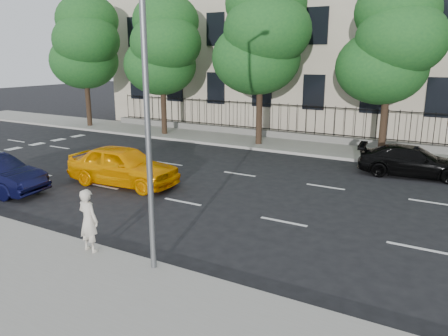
{
  "coord_description": "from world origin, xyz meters",
  "views": [
    {
      "loc": [
        8.93,
        -10.01,
        5.24
      ],
      "look_at": [
        1.47,
        3.0,
        1.37
      ],
      "focal_mm": 35.0,
      "sensor_mm": 36.0,
      "label": 1
    }
  ],
  "objects_px": {
    "street_light": "(160,60)",
    "woman_near": "(88,220)",
    "black_sedan": "(412,161)",
    "yellow_taxi": "(123,165)"
  },
  "relations": [
    {
      "from": "yellow_taxi",
      "to": "woman_near",
      "type": "height_order",
      "value": "woman_near"
    },
    {
      "from": "yellow_taxi",
      "to": "woman_near",
      "type": "relative_size",
      "value": 2.8
    },
    {
      "from": "woman_near",
      "to": "yellow_taxi",
      "type": "bearing_deg",
      "value": -51.14
    },
    {
      "from": "yellow_taxi",
      "to": "street_light",
      "type": "bearing_deg",
      "value": -133.87
    },
    {
      "from": "yellow_taxi",
      "to": "woman_near",
      "type": "bearing_deg",
      "value": -149.42
    },
    {
      "from": "yellow_taxi",
      "to": "black_sedan",
      "type": "distance_m",
      "value": 12.67
    },
    {
      "from": "street_light",
      "to": "yellow_taxi",
      "type": "distance_m",
      "value": 8.82
    },
    {
      "from": "street_light",
      "to": "woman_near",
      "type": "relative_size",
      "value": 4.66
    },
    {
      "from": "street_light",
      "to": "yellow_taxi",
      "type": "relative_size",
      "value": 1.66
    },
    {
      "from": "black_sedan",
      "to": "yellow_taxi",
      "type": "bearing_deg",
      "value": 119.21
    }
  ]
}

